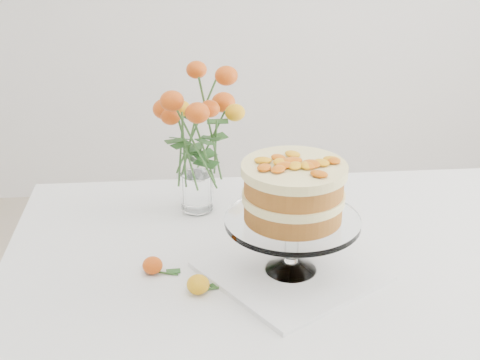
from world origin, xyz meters
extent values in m
cube|color=tan|center=(0.00, 0.00, 0.73)|extent=(1.40, 0.90, 0.04)
cylinder|color=tan|center=(-0.62, 0.37, 0.35)|extent=(0.06, 0.06, 0.71)
cylinder|color=tan|center=(0.62, 0.37, 0.35)|extent=(0.06, 0.06, 0.71)
cube|color=white|center=(0.00, 0.00, 0.75)|extent=(1.42, 0.92, 0.01)
cube|color=white|center=(0.00, 0.46, 0.65)|extent=(1.42, 0.01, 0.20)
cube|color=white|center=(-0.71, 0.00, 0.65)|extent=(0.01, 0.92, 0.20)
cube|color=white|center=(-0.05, -0.08, 0.76)|extent=(0.46, 0.46, 0.01)
cylinder|color=white|center=(-0.05, -0.08, 0.84)|extent=(0.03, 0.03, 0.10)
cylinder|color=white|center=(-0.05, -0.08, 0.89)|extent=(0.30, 0.30, 0.01)
cylinder|color=#AA7826|center=(-0.05, -0.08, 0.92)|extent=(0.27, 0.27, 0.04)
cylinder|color=#EDEC99|center=(-0.05, -0.08, 0.95)|extent=(0.28, 0.28, 0.02)
cylinder|color=#AA7826|center=(-0.05, -0.08, 0.98)|extent=(0.27, 0.27, 0.04)
cylinder|color=#EDEC99|center=(-0.05, -0.08, 1.01)|extent=(0.28, 0.28, 0.02)
cylinder|color=white|center=(-0.25, 0.25, 0.76)|extent=(0.07, 0.07, 0.01)
cylinder|color=white|center=(-0.25, 0.25, 0.81)|extent=(0.09, 0.09, 0.10)
ellipsoid|color=orange|center=(-0.26, -0.14, 0.78)|extent=(0.05, 0.05, 0.04)
cylinder|color=#305A24|center=(-0.22, -0.14, 0.76)|extent=(0.06, 0.02, 0.00)
ellipsoid|color=#C03C09|center=(-0.36, -0.06, 0.78)|extent=(0.05, 0.05, 0.04)
cylinder|color=#305A24|center=(-0.33, -0.07, 0.76)|extent=(0.05, 0.02, 0.00)
ellipsoid|color=#F7A20F|center=(-0.12, -0.10, 0.76)|extent=(0.03, 0.02, 0.00)
ellipsoid|color=#F7A20F|center=(-0.02, -0.14, 0.76)|extent=(0.03, 0.02, 0.00)
ellipsoid|color=#F7A20F|center=(0.02, -0.18, 0.76)|extent=(0.03, 0.02, 0.00)
camera|label=1|loc=(-0.28, -1.35, 1.56)|focal=50.00mm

